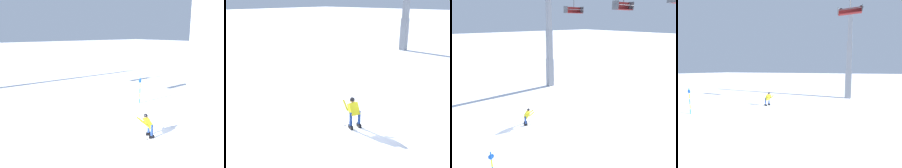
% 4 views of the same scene
% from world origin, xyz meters
% --- Properties ---
extents(ground_plane, '(260.00, 260.00, 0.00)m').
position_xyz_m(ground_plane, '(0.00, 0.00, 0.00)').
color(ground_plane, white).
extents(skier_carving_main, '(1.19, 1.74, 1.48)m').
position_xyz_m(skier_carving_main, '(-0.60, 0.80, 0.76)').
color(skier_carving_main, white).
rests_on(skier_carving_main, ground_plane).
extents(lift_tower_far, '(0.67, 2.41, 10.90)m').
position_xyz_m(lift_tower_far, '(17.28, 7.91, 4.58)').
color(lift_tower_far, gray).
rests_on(lift_tower_far, ground_plane).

